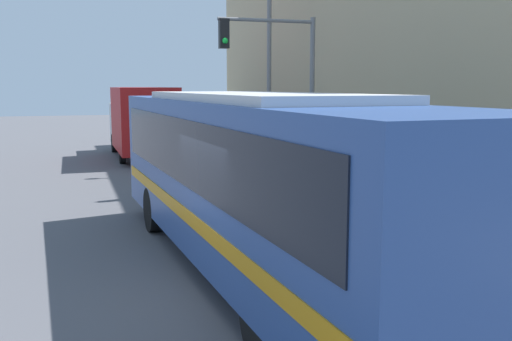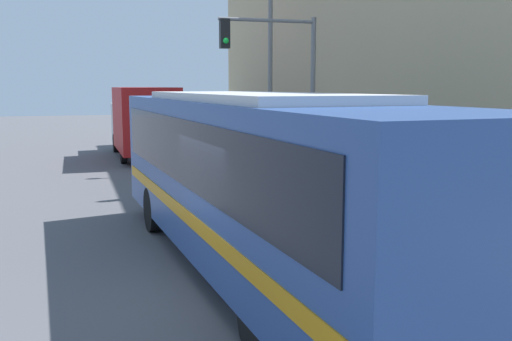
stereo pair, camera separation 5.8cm
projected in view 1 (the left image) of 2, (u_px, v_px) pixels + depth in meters
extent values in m
plane|color=#515156|center=(241.00, 298.00, 8.93)|extent=(120.00, 120.00, 0.00)
cube|color=#B7B2A8|center=(237.00, 149.00, 29.49)|extent=(2.50, 70.00, 0.17)
cube|color=tan|center=(374.00, 29.00, 24.10)|extent=(6.00, 25.52, 11.36)
cube|color=#2D4C8C|center=(255.00, 176.00, 9.92)|extent=(3.12, 11.65, 2.62)
cube|color=black|center=(255.00, 149.00, 9.85)|extent=(3.11, 10.73, 1.10)
cube|color=orange|center=(255.00, 209.00, 10.00)|extent=(3.14, 11.19, 0.24)
cube|color=silver|center=(255.00, 98.00, 9.72)|extent=(2.64, 6.46, 0.16)
cylinder|color=black|center=(244.00, 202.00, 13.79)|extent=(0.33, 1.02, 1.01)
cylinder|color=black|center=(153.00, 210.00, 13.00)|extent=(0.33, 1.02, 1.01)
cylinder|color=black|center=(419.00, 298.00, 7.57)|extent=(0.33, 1.02, 1.01)
cylinder|color=black|center=(264.00, 323.00, 6.78)|extent=(0.33, 1.02, 1.01)
cube|color=#B21919|center=(144.00, 119.00, 25.51)|extent=(2.45, 5.59, 2.79)
cube|color=silver|center=(134.00, 123.00, 29.21)|extent=(2.32, 2.17, 1.98)
cylinder|color=black|center=(114.00, 143.00, 28.66)|extent=(0.25, 0.90, 0.90)
cylinder|color=black|center=(122.00, 153.00, 24.40)|extent=(0.25, 0.90, 0.90)
cylinder|color=#999999|center=(369.00, 192.00, 15.25)|extent=(0.21, 0.21, 0.62)
sphere|color=#999999|center=(369.00, 179.00, 15.19)|extent=(0.20, 0.20, 0.20)
cylinder|color=#999999|center=(371.00, 192.00, 15.13)|extent=(0.09, 0.12, 0.09)
cylinder|color=slate|center=(312.00, 100.00, 18.89)|extent=(0.16, 0.16, 5.34)
cylinder|color=slate|center=(267.00, 20.00, 18.03)|extent=(3.20, 0.11, 0.11)
cube|color=black|center=(224.00, 34.00, 17.67)|extent=(0.30, 0.24, 0.90)
sphere|color=#19D83F|center=(225.00, 41.00, 17.57)|extent=(0.18, 0.18, 0.18)
cylinder|color=slate|center=(319.00, 169.00, 18.20)|extent=(0.06, 0.06, 1.03)
cylinder|color=#4C4C51|center=(320.00, 149.00, 18.11)|extent=(0.14, 0.14, 0.22)
cylinder|color=slate|center=(269.00, 78.00, 23.10)|extent=(0.18, 0.18, 6.88)
cylinder|color=#23283D|center=(282.00, 151.00, 24.03)|extent=(0.28, 0.28, 0.81)
cylinder|color=#B22D33|center=(282.00, 134.00, 23.92)|extent=(0.34, 0.34, 0.68)
sphere|color=tan|center=(282.00, 123.00, 23.85)|extent=(0.22, 0.22, 0.22)
cylinder|color=#23283D|center=(266.00, 147.00, 25.28)|extent=(0.28, 0.28, 0.87)
cylinder|color=beige|center=(266.00, 129.00, 25.17)|extent=(0.34, 0.34, 0.72)
sphere|color=tan|center=(266.00, 119.00, 25.10)|extent=(0.24, 0.24, 0.24)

